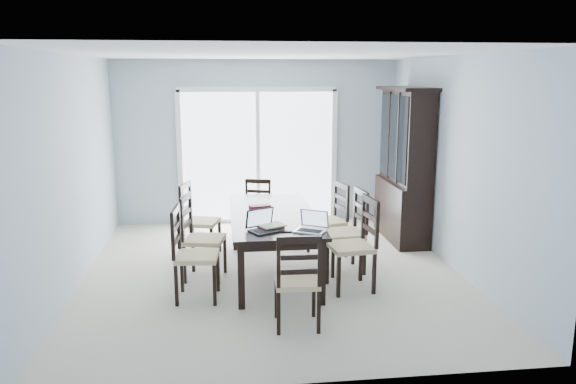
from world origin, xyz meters
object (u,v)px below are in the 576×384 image
Objects in this scene: chair_left_near at (187,244)px; game_box at (260,208)px; chair_right_mid at (352,222)px; china_hutch at (404,167)px; dining_table at (273,220)px; chair_left_mid at (196,228)px; chair_right_near at (360,234)px; chair_end_near at (298,271)px; chair_right_far at (334,211)px; laptop_dark at (266,226)px; cell_phone at (286,231)px; laptop_silver at (310,227)px; chair_left_far at (194,212)px; chair_end_far at (257,204)px; hot_tub at (219,182)px.

game_box is (0.84, 0.86, 0.16)m from chair_left_near.
china_hutch is at bearing -46.58° from chair_right_mid.
game_box reaches higher than dining_table.
chair_left_mid is 1.87m from chair_right_mid.
china_hutch is at bearing -37.67° from chair_right_near.
chair_end_near reaches higher than game_box.
chair_right_far is at bearing 130.40° from chair_left_near.
laptop_dark is (0.84, -0.10, 0.19)m from chair_left_near.
cell_phone is 1.02m from game_box.
laptop_silver is at bearing 68.94° from chair_left_mid.
laptop_dark is (-1.05, -0.17, 0.17)m from chair_right_near.
chair_left_far is 0.93× the size of chair_right_near.
hot_tub is at bearing -60.13° from chair_end_far.
chair_right_far is 1.10× the size of chair_end_far.
game_box is (-1.10, 0.19, 0.16)m from chair_right_mid.
chair_end_far reaches higher than dining_table.
chair_right_mid is at bearing 113.71° from chair_left_near.
chair_end_near is at bearing 132.73° from chair_right_near.
chair_end_far is at bearing 61.44° from laptop_dark.
china_hutch is at bearing 125.71° from chair_left_mid.
china_hutch is at bearing 15.50° from laptop_dark.
chair_left_mid reaches higher than game_box.
cell_phone is (-0.02, 0.75, 0.17)m from chair_end_near.
dining_table is 8.78× the size of game_box.
hot_tub is at bearing -172.15° from chair_left_mid.
dining_table is 3.73m from hot_tub.
chair_right_mid is at bearing -66.45° from hot_tub.
chair_right_mid is at bearing -0.09° from dining_table.
chair_right_mid reaches higher than chair_end_far.
chair_end_far is 4.07× the size of game_box.
chair_end_far is (0.81, 1.48, -0.07)m from chair_left_mid.
laptop_dark reaches higher than hot_tub.
chair_end_near is at bearing -82.63° from game_box.
chair_left_mid is 1.14× the size of chair_end_far.
china_hutch is 2.70m from laptop_silver.
dining_table is 2.00× the size of chair_end_near.
china_hutch is at bearing 31.71° from dining_table.
chair_left_far is 2.86m from hot_tub.
chair_left_near reaches higher than laptop_silver.
laptop_silver is (0.32, -0.83, 0.13)m from dining_table.
chair_right_mid is 1.78m from chair_end_near.
chair_right_near is 1.10× the size of chair_end_near.
chair_left_mid is 1.69m from chair_end_far.
chair_left_mid is at bearing -156.35° from china_hutch.
dining_table is 1.97× the size of chair_right_far.
chair_right_near is 1.08m from laptop_dark.
chair_right_far is 3.37m from hot_tub.
chair_right_near is at bearing 132.63° from chair_end_far.
chair_left_near is 1.06× the size of chair_end_near.
laptop_silver is (1.29, -0.17, 0.19)m from chair_left_near.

